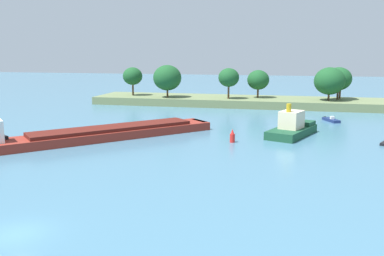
{
  "coord_description": "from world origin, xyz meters",
  "views": [
    {
      "loc": [
        17.81,
        -23.19,
        12.42
      ],
      "look_at": [
        4.32,
        35.54,
        1.2
      ],
      "focal_mm": 38.4,
      "sensor_mm": 36.0,
      "label": 1
    }
  ],
  "objects_px": {
    "small_motorboat": "(331,120)",
    "cargo_barge": "(98,133)",
    "channel_buoy_red": "(232,137)",
    "tugboat": "(292,127)"
  },
  "relations": [
    {
      "from": "cargo_barge",
      "to": "channel_buoy_red",
      "type": "xyz_separation_m",
      "value": [
        18.98,
        2.55,
        -0.13
      ]
    },
    {
      "from": "tugboat",
      "to": "channel_buoy_red",
      "type": "height_order",
      "value": "tugboat"
    },
    {
      "from": "small_motorboat",
      "to": "cargo_barge",
      "type": "xyz_separation_m",
      "value": [
        -34.16,
        -23.96,
        0.67
      ]
    },
    {
      "from": "small_motorboat",
      "to": "cargo_barge",
      "type": "relative_size",
      "value": 0.16
    },
    {
      "from": "channel_buoy_red",
      "to": "tugboat",
      "type": "bearing_deg",
      "value": 39.47
    },
    {
      "from": "tugboat",
      "to": "small_motorboat",
      "type": "bearing_deg",
      "value": 64.47
    },
    {
      "from": "channel_buoy_red",
      "to": "small_motorboat",
      "type": "bearing_deg",
      "value": 54.67
    },
    {
      "from": "tugboat",
      "to": "channel_buoy_red",
      "type": "distance_m",
      "value": 10.58
    },
    {
      "from": "tugboat",
      "to": "channel_buoy_red",
      "type": "xyz_separation_m",
      "value": [
        -8.16,
        -6.72,
        -0.46
      ]
    },
    {
      "from": "cargo_barge",
      "to": "tugboat",
      "type": "xyz_separation_m",
      "value": [
        27.14,
        9.27,
        0.33
      ]
    }
  ]
}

